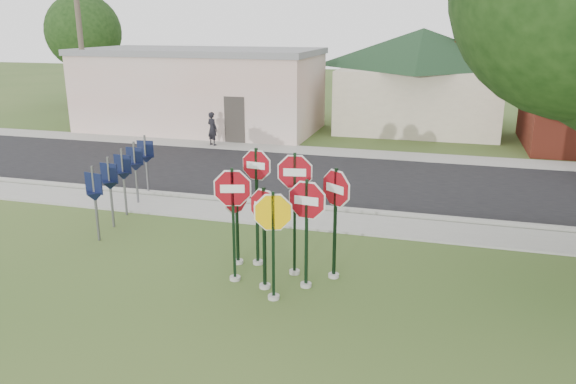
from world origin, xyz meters
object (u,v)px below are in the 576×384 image
(utility_pole_near, at_px, (80,33))
(stop_sign_yellow, at_px, (273,232))
(stop_sign_center, at_px, (264,225))
(pedestrian, at_px, (212,129))
(stop_sign_left, at_px, (233,208))

(utility_pole_near, bearing_deg, stop_sign_yellow, -45.41)
(utility_pole_near, bearing_deg, stop_sign_center, -45.22)
(stop_sign_yellow, bearing_deg, pedestrian, 117.80)
(stop_sign_center, distance_m, stop_sign_left, 0.82)
(pedestrian, bearing_deg, stop_sign_center, 142.40)
(stop_sign_yellow, bearing_deg, utility_pole_near, 134.59)
(stop_sign_left, xyz_separation_m, utility_pole_near, (-13.26, 13.94, 3.29))
(pedestrian, bearing_deg, utility_pole_near, 16.67)
(stop_sign_left, relative_size, utility_pole_near, 0.28)
(utility_pole_near, height_order, pedestrian, utility_pole_near)
(stop_sign_left, height_order, utility_pole_near, utility_pole_near)
(utility_pole_near, bearing_deg, stop_sign_left, -46.42)
(stop_sign_yellow, xyz_separation_m, stop_sign_left, (-1.09, 0.62, 0.20))
(stop_sign_yellow, bearing_deg, stop_sign_left, 150.29)
(stop_sign_center, bearing_deg, stop_sign_left, 165.81)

